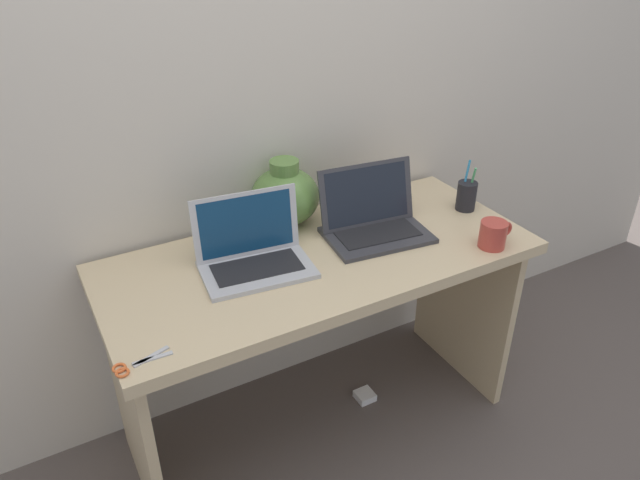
# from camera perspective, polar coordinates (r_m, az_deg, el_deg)

# --- Properties ---
(ground_plane) EXTENTS (6.00, 6.00, 0.00)m
(ground_plane) POSITION_cam_1_polar(r_m,az_deg,el_deg) (2.38, 0.00, -16.84)
(ground_plane) COLOR #564C47
(back_wall) EXTENTS (4.40, 0.04, 2.40)m
(back_wall) POSITION_cam_1_polar(r_m,az_deg,el_deg) (2.00, -4.95, 14.48)
(back_wall) COLOR beige
(back_wall) RESTS_ON ground
(desk) EXTENTS (1.38, 0.61, 0.75)m
(desk) POSITION_cam_1_polar(r_m,az_deg,el_deg) (1.99, 0.00, -5.41)
(desk) COLOR #D1B78C
(desk) RESTS_ON ground
(laptop_left) EXTENTS (0.35, 0.26, 0.22)m
(laptop_left) POSITION_cam_1_polar(r_m,az_deg,el_deg) (1.83, -6.51, -0.79)
(laptop_left) COLOR #B2B2B7
(laptop_left) RESTS_ON desk
(laptop_right) EXTENTS (0.36, 0.27, 0.22)m
(laptop_right) POSITION_cam_1_polar(r_m,az_deg,el_deg) (2.00, 5.00, 2.25)
(laptop_right) COLOR #333338
(laptop_right) RESTS_ON desk
(green_vase) EXTENTS (0.23, 0.23, 0.23)m
(green_vase) POSITION_cam_1_polar(r_m,az_deg,el_deg) (2.04, -3.34, 4.27)
(green_vase) COLOR #5B843D
(green_vase) RESTS_ON desk
(coffee_mug) EXTENTS (0.12, 0.09, 0.09)m
(coffee_mug) POSITION_cam_1_polar(r_m,az_deg,el_deg) (2.00, 16.20, 0.53)
(coffee_mug) COLOR #B23D33
(coffee_mug) RESTS_ON desk
(pen_cup) EXTENTS (0.07, 0.07, 0.18)m
(pen_cup) POSITION_cam_1_polar(r_m,az_deg,el_deg) (2.21, 13.79, 4.15)
(pen_cup) COLOR black
(pen_cup) RESTS_ON desk
(scissors) EXTENTS (0.15, 0.06, 0.01)m
(scissors) POSITION_cam_1_polar(r_m,az_deg,el_deg) (1.54, -17.48, -11.35)
(scissors) COLOR #B7B7BC
(scissors) RESTS_ON desk
(power_brick) EXTENTS (0.07, 0.07, 0.03)m
(power_brick) POSITION_cam_1_polar(r_m,az_deg,el_deg) (2.45, 4.29, -14.59)
(power_brick) COLOR white
(power_brick) RESTS_ON ground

